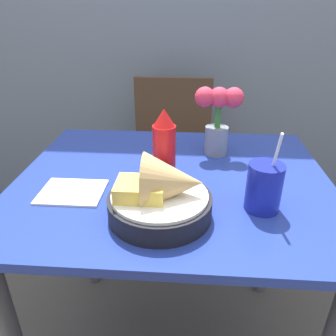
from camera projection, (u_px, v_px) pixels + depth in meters
The scene contains 7 objects.
dining_table at pixel (172, 214), 1.01m from camera, with size 0.90×0.75×0.75m.
chair_far_window at pixel (172, 149), 1.71m from camera, with size 0.40×0.40×0.87m.
food_basket at pixel (163, 195), 0.76m from camera, with size 0.25×0.25×0.16m.
ketchup_bottle at pixel (164, 144), 0.92m from camera, with size 0.07×0.07×0.20m.
drink_cup at pixel (264, 188), 0.78m from camera, with size 0.08×0.08×0.21m.
flower_vase at pixel (218, 116), 1.04m from camera, with size 0.15×0.08×0.22m.
napkin at pixel (72, 192), 0.87m from camera, with size 0.17×0.13×0.01m.
Camera 1 is at (0.05, -0.83, 1.21)m, focal length 35.00 mm.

